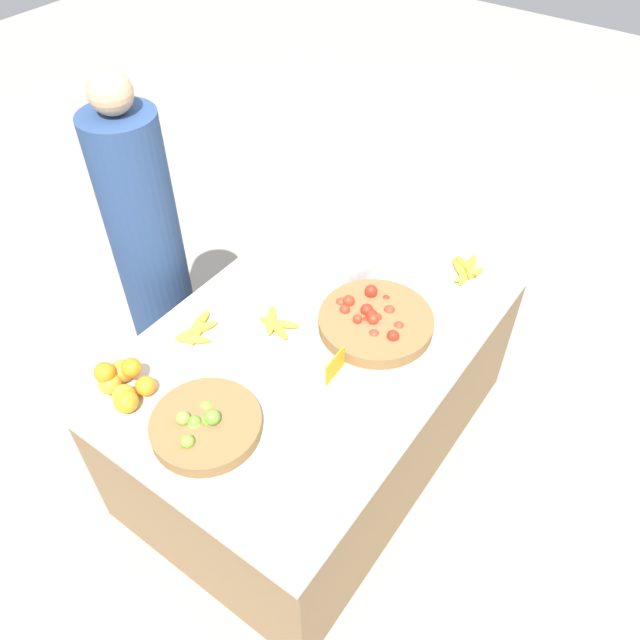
% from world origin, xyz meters
% --- Properties ---
extents(ground_plane, '(12.00, 12.00, 0.00)m').
position_xyz_m(ground_plane, '(0.00, 0.00, 0.00)').
color(ground_plane, '#A39E93').
extents(market_table, '(1.71, 1.08, 0.76)m').
position_xyz_m(market_table, '(0.00, 0.00, 0.38)').
color(market_table, olive).
rests_on(market_table, ground_plane).
extents(lime_bowl, '(0.37, 0.37, 0.10)m').
position_xyz_m(lime_bowl, '(-0.60, 0.03, 0.78)').
color(lime_bowl, olive).
rests_on(lime_bowl, market_table).
extents(tomato_basket, '(0.44, 0.44, 0.10)m').
position_xyz_m(tomato_basket, '(0.14, -0.16, 0.79)').
color(tomato_basket, olive).
rests_on(tomato_basket, market_table).
extents(orange_pile, '(0.17, 0.20, 0.12)m').
position_xyz_m(orange_pile, '(-0.65, 0.37, 0.81)').
color(orange_pile, orange).
rests_on(orange_pile, market_table).
extents(metal_bowl, '(0.36, 0.36, 0.07)m').
position_xyz_m(metal_bowl, '(0.39, 0.17, 0.79)').
color(metal_bowl, silver).
rests_on(metal_bowl, market_table).
extents(price_sign, '(0.12, 0.01, 0.10)m').
position_xyz_m(price_sign, '(-0.15, -0.18, 0.81)').
color(price_sign, orange).
rests_on(price_sign, market_table).
extents(banana_bunch_front_center, '(0.15, 0.18, 0.04)m').
position_xyz_m(banana_bunch_front_center, '(-0.09, 0.15, 0.77)').
color(banana_bunch_front_center, gold).
rests_on(banana_bunch_front_center, market_table).
extents(banana_bunch_front_right, '(0.20, 0.14, 0.03)m').
position_xyz_m(banana_bunch_front_right, '(-0.29, 0.37, 0.77)').
color(banana_bunch_front_right, gold).
rests_on(banana_bunch_front_right, market_table).
extents(banana_bunch_front_left, '(0.19, 0.16, 0.06)m').
position_xyz_m(banana_bunch_front_left, '(0.62, -0.31, 0.78)').
color(banana_bunch_front_left, gold).
rests_on(banana_bunch_front_left, market_table).
extents(vendor_person, '(0.29, 0.29, 1.60)m').
position_xyz_m(vendor_person, '(-0.10, 0.81, 0.75)').
color(vendor_person, navy).
rests_on(vendor_person, ground_plane).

